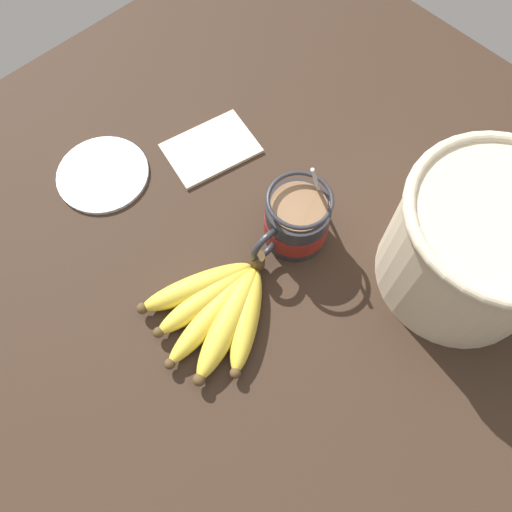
# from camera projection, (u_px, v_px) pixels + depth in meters

# --- Properties ---
(table) EXTENTS (1.16, 1.16, 0.03)m
(table) POSITION_uv_depth(u_px,v_px,m) (272.00, 270.00, 0.72)
(table) COLOR #332319
(table) RESTS_ON ground
(coffee_mug) EXTENTS (0.14, 0.09, 0.15)m
(coffee_mug) POSITION_uv_depth(u_px,v_px,m) (296.00, 221.00, 0.70)
(coffee_mug) COLOR #28282D
(coffee_mug) RESTS_ON table
(banana_bunch) EXTENTS (0.20, 0.18, 0.04)m
(banana_bunch) POSITION_uv_depth(u_px,v_px,m) (218.00, 308.00, 0.67)
(banana_bunch) COLOR #4C381E
(banana_bunch) RESTS_ON table
(woven_basket) EXTENTS (0.23, 0.23, 0.18)m
(woven_basket) POSITION_uv_depth(u_px,v_px,m) (478.00, 245.00, 0.62)
(woven_basket) COLOR beige
(woven_basket) RESTS_ON table
(napkin) EXTENTS (0.16, 0.12, 0.01)m
(napkin) POSITION_uv_depth(u_px,v_px,m) (211.00, 148.00, 0.80)
(napkin) COLOR beige
(napkin) RESTS_ON table
(small_plate) EXTENTS (0.14, 0.14, 0.01)m
(small_plate) POSITION_uv_depth(u_px,v_px,m) (103.00, 174.00, 0.78)
(small_plate) COLOR silver
(small_plate) RESTS_ON table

